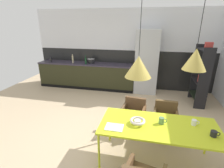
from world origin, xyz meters
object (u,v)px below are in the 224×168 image
object	(u,v)px
open_book	(114,127)
pendant_lamp_over_table_far	(195,59)
mug_wide_latte	(214,134)
open_shelf_unit	(201,73)
fruit_bowl	(138,121)
mug_dark_espresso	(194,122)
armchair_by_stool	(134,110)
mug_white_ceramic	(162,121)
bottle_oil_tall	(86,61)
refrigerator_column	(147,62)
cooking_pot	(91,61)
bottle_vinegar_dark	(51,59)
bottle_spice_small	(73,59)
armchair_facing_counter	(165,115)
pendant_lamp_over_table_near	(138,67)
dining_table	(158,128)

from	to	relation	value
open_book	pendant_lamp_over_table_far	distance (m)	1.53
mug_wide_latte	open_shelf_unit	world-z (taller)	open_shelf_unit
fruit_bowl	mug_dark_espresso	world-z (taller)	mug_dark_espresso
armchair_by_stool	mug_dark_espresso	world-z (taller)	mug_dark_espresso
mug_white_ceramic	bottle_oil_tall	world-z (taller)	bottle_oil_tall
mug_dark_espresso	open_shelf_unit	xyz separation A→B (m)	(0.70, 2.46, 0.15)
refrigerator_column	cooking_pot	size ratio (longest dim) A/B	8.13
bottle_vinegar_dark	bottle_spice_small	distance (m)	0.81
armchair_facing_counter	fruit_bowl	distance (m)	1.04
mug_white_ceramic	cooking_pot	bearing A→B (deg)	125.80
cooking_pot	bottle_vinegar_dark	size ratio (longest dim) A/B	0.94
mug_white_ceramic	mug_wide_latte	distance (m)	0.74
mug_wide_latte	pendant_lamp_over_table_far	bearing A→B (deg)	162.46
armchair_facing_counter	mug_dark_espresso	xyz separation A→B (m)	(0.36, -0.69, 0.30)
armchair_by_stool	mug_wide_latte	distance (m)	1.60
mug_white_ceramic	pendant_lamp_over_table_near	bearing A→B (deg)	-171.11
mug_wide_latte	bottle_spice_small	distance (m)	4.93
armchair_facing_counter	cooking_pot	world-z (taller)	cooking_pot
fruit_bowl	pendant_lamp_over_table_far	bearing A→B (deg)	2.49
mug_wide_latte	pendant_lamp_over_table_near	bearing A→B (deg)	174.28
mug_white_ceramic	mug_dark_espresso	distance (m)	0.51
mug_dark_espresso	bottle_vinegar_dark	distance (m)	5.17
bottle_vinegar_dark	pendant_lamp_over_table_near	bearing A→B (deg)	-42.37
armchair_facing_counter	mug_dark_espresso	distance (m)	0.83
open_book	mug_white_ceramic	distance (m)	0.78
mug_white_ceramic	mug_wide_latte	world-z (taller)	mug_white_ceramic
armchair_by_stool	mug_dark_espresso	distance (m)	1.29
armchair_facing_counter	pendant_lamp_over_table_near	world-z (taller)	pendant_lamp_over_table_near
refrigerator_column	pendant_lamp_over_table_far	xyz separation A→B (m)	(0.66, -3.20, 0.76)
mug_dark_espresso	pendant_lamp_over_table_far	distance (m)	1.06
armchair_by_stool	cooking_pot	xyz separation A→B (m)	(-1.79, 2.37, 0.51)
dining_table	bottle_vinegar_dark	world-z (taller)	bottle_vinegar_dark
fruit_bowl	mug_white_ceramic	distance (m)	0.39
armchair_by_stool	mug_wide_latte	world-z (taller)	mug_wide_latte
bottle_oil_tall	pendant_lamp_over_table_near	xyz separation A→B (m)	(2.00, -3.05, 0.64)
mug_wide_latte	pendant_lamp_over_table_near	size ratio (longest dim) A/B	0.11
mug_dark_espresso	bottle_spice_small	distance (m)	4.60
armchair_by_stool	fruit_bowl	distance (m)	0.95
cooking_pot	bottle_vinegar_dark	distance (m)	1.48
mug_wide_latte	bottle_vinegar_dark	bearing A→B (deg)	144.77
fruit_bowl	armchair_by_stool	bearing A→B (deg)	98.16
mug_wide_latte	pendant_lamp_over_table_near	world-z (taller)	pendant_lamp_over_table_near
armchair_by_stool	open_book	distance (m)	1.13
fruit_bowl	cooking_pot	bearing A→B (deg)	120.36
cooking_pot	bottle_vinegar_dark	xyz separation A→B (m)	(-1.46, -0.20, 0.04)
open_book	open_shelf_unit	distance (m)	3.41
armchair_facing_counter	mug_dark_espresso	size ratio (longest dim) A/B	6.07
mug_dark_espresso	pendant_lamp_over_table_near	xyz separation A→B (m)	(-0.93, -0.14, 0.90)
open_book	mug_dark_espresso	distance (m)	1.29
armchair_facing_counter	bottle_oil_tall	size ratio (longest dim) A/B	2.36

